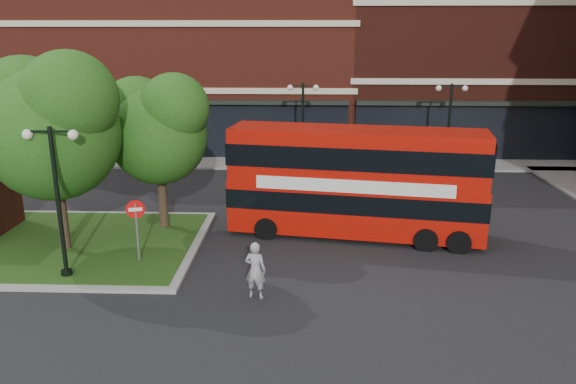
{
  "coord_description": "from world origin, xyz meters",
  "views": [
    {
      "loc": [
        2.3,
        -16.28,
        7.84
      ],
      "look_at": [
        1.57,
        3.69,
        2.0
      ],
      "focal_mm": 35.0,
      "sensor_mm": 36.0,
      "label": 1
    }
  ],
  "objects_px": {
    "car_silver": "(279,156)",
    "car_white": "(320,154)",
    "bus": "(356,175)",
    "woman": "(255,270)"
  },
  "relations": [
    {
      "from": "car_silver",
      "to": "car_white",
      "type": "relative_size",
      "value": 0.78
    },
    {
      "from": "bus",
      "to": "car_white",
      "type": "height_order",
      "value": "bus"
    },
    {
      "from": "bus",
      "to": "car_white",
      "type": "distance_m",
      "value": 11.59
    },
    {
      "from": "bus",
      "to": "car_silver",
      "type": "height_order",
      "value": "bus"
    },
    {
      "from": "car_white",
      "to": "car_silver",
      "type": "bearing_deg",
      "value": 97.6
    },
    {
      "from": "bus",
      "to": "car_silver",
      "type": "distance_m",
      "value": 12.09
    },
    {
      "from": "bus",
      "to": "car_white",
      "type": "xyz_separation_m",
      "value": [
        -1.14,
        11.41,
        -1.66
      ]
    },
    {
      "from": "car_silver",
      "to": "car_white",
      "type": "height_order",
      "value": "car_white"
    },
    {
      "from": "bus",
      "to": "woman",
      "type": "bearing_deg",
      "value": -112.31
    },
    {
      "from": "bus",
      "to": "car_white",
      "type": "relative_size",
      "value": 2.13
    }
  ]
}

